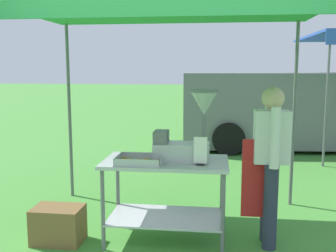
# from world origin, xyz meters

# --- Properties ---
(ground_plane) EXTENTS (70.00, 70.00, 0.00)m
(ground_plane) POSITION_xyz_m (0.00, 6.00, 0.00)
(ground_plane) COLOR #478E38
(stall_canopy) EXTENTS (3.20, 2.48, 2.42)m
(stall_canopy) POSITION_xyz_m (-0.15, 0.96, 2.34)
(stall_canopy) COLOR slate
(stall_canopy) RESTS_ON ground
(donut_cart) EXTENTS (1.26, 0.70, 0.86)m
(donut_cart) POSITION_xyz_m (-0.15, 0.86, 0.63)
(donut_cart) COLOR #B7B7BC
(donut_cart) RESTS_ON ground
(donut_tray) EXTENTS (0.45, 0.33, 0.07)m
(donut_tray) POSITION_xyz_m (-0.39, 0.72, 0.88)
(donut_tray) COLOR #B7B7BC
(donut_tray) RESTS_ON donut_cart
(donut_fryer) EXTENTS (0.64, 0.28, 0.72)m
(donut_fryer) POSITION_xyz_m (0.07, 0.87, 1.14)
(donut_fryer) COLOR #B7B7BC
(donut_fryer) RESTS_ON donut_cart
(menu_sign) EXTENTS (0.13, 0.05, 0.28)m
(menu_sign) POSITION_xyz_m (0.21, 0.71, 0.98)
(menu_sign) COLOR black
(menu_sign) RESTS_ON donut_cart
(vendor) EXTENTS (0.45, 0.53, 1.61)m
(vendor) POSITION_xyz_m (0.89, 0.90, 0.90)
(vendor) COLOR #2D3347
(vendor) RESTS_ON ground
(supply_crate) EXTENTS (0.51, 0.34, 0.37)m
(supply_crate) POSITION_xyz_m (-1.25, 0.69, 0.19)
(supply_crate) COLOR brown
(supply_crate) RESTS_ON ground
(van_grey) EXTENTS (5.08, 2.39, 1.69)m
(van_grey) POSITION_xyz_m (2.07, 6.14, 0.88)
(van_grey) COLOR slate
(van_grey) RESTS_ON ground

